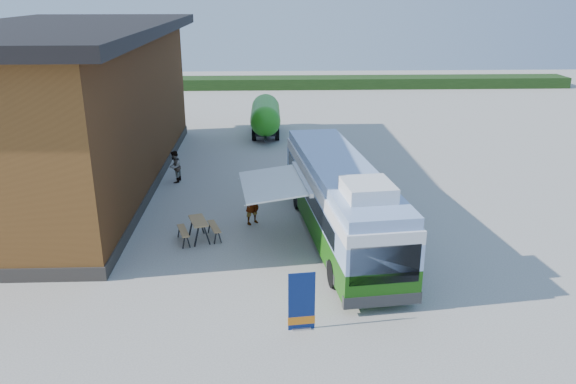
{
  "coord_description": "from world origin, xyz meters",
  "views": [
    {
      "loc": [
        -1.19,
        -16.41,
        8.91
      ],
      "look_at": [
        -0.38,
        4.4,
        1.4
      ],
      "focal_mm": 35.0,
      "sensor_mm": 36.0,
      "label": 1
    }
  ],
  "objects_px": {
    "bus": "(340,198)",
    "person_a": "(252,201)",
    "banner": "(302,307)",
    "slurry_tanker": "(265,115)",
    "picnic_table": "(199,225)",
    "person_b": "(175,167)"
  },
  "relations": [
    {
      "from": "banner",
      "to": "person_a",
      "type": "height_order",
      "value": "person_a"
    },
    {
      "from": "banner",
      "to": "person_b",
      "type": "bearing_deg",
      "value": 106.31
    },
    {
      "from": "person_b",
      "to": "person_a",
      "type": "bearing_deg",
      "value": 44.02
    },
    {
      "from": "banner",
      "to": "slurry_tanker",
      "type": "distance_m",
      "value": 22.24
    },
    {
      "from": "person_a",
      "to": "picnic_table",
      "type": "bearing_deg",
      "value": 175.95
    },
    {
      "from": "slurry_tanker",
      "to": "picnic_table",
      "type": "bearing_deg",
      "value": -98.64
    },
    {
      "from": "banner",
      "to": "person_b",
      "type": "height_order",
      "value": "banner"
    },
    {
      "from": "bus",
      "to": "person_a",
      "type": "distance_m",
      "value": 3.72
    },
    {
      "from": "bus",
      "to": "person_a",
      "type": "height_order",
      "value": "bus"
    },
    {
      "from": "person_b",
      "to": "slurry_tanker",
      "type": "relative_size",
      "value": 0.25
    },
    {
      "from": "person_a",
      "to": "person_b",
      "type": "bearing_deg",
      "value": 84.09
    },
    {
      "from": "picnic_table",
      "to": "person_a",
      "type": "xyz_separation_m",
      "value": [
        1.99,
        1.55,
        0.34
      ]
    },
    {
      "from": "bus",
      "to": "person_a",
      "type": "bearing_deg",
      "value": 148.44
    },
    {
      "from": "banner",
      "to": "person_a",
      "type": "relative_size",
      "value": 0.92
    },
    {
      "from": "banner",
      "to": "picnic_table",
      "type": "distance_m",
      "value": 6.99
    },
    {
      "from": "banner",
      "to": "slurry_tanker",
      "type": "height_order",
      "value": "slurry_tanker"
    },
    {
      "from": "person_a",
      "to": "banner",
      "type": "bearing_deg",
      "value": -120.79
    },
    {
      "from": "banner",
      "to": "person_a",
      "type": "xyz_separation_m",
      "value": [
        -1.51,
        7.6,
        0.23
      ]
    },
    {
      "from": "banner",
      "to": "picnic_table",
      "type": "xyz_separation_m",
      "value": [
        -3.5,
        6.05,
        -0.11
      ]
    },
    {
      "from": "person_a",
      "to": "slurry_tanker",
      "type": "height_order",
      "value": "slurry_tanker"
    },
    {
      "from": "banner",
      "to": "person_b",
      "type": "distance_m",
      "value": 14.03
    },
    {
      "from": "bus",
      "to": "picnic_table",
      "type": "height_order",
      "value": "bus"
    }
  ]
}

